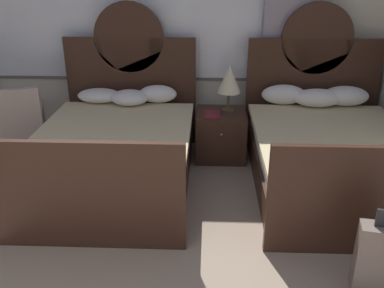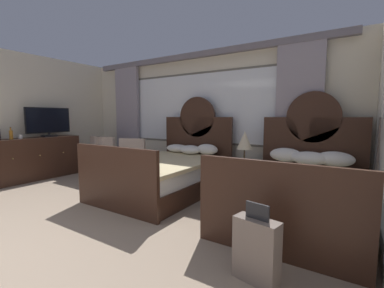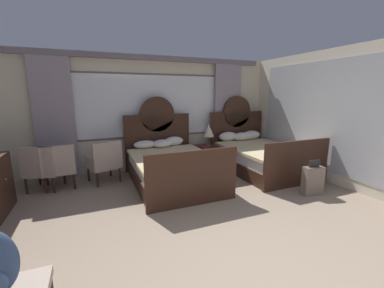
{
  "view_description": "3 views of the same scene",
  "coord_description": "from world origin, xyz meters",
  "views": [
    {
      "loc": [
        1.05,
        -0.85,
        2.14
      ],
      "look_at": [
        0.92,
        2.5,
        0.69
      ],
      "focal_mm": 39.21,
      "sensor_mm": 36.0,
      "label": 1
    },
    {
      "loc": [
        2.9,
        -0.42,
        1.34
      ],
      "look_at": [
        0.91,
        2.69,
        0.95
      ],
      "focal_mm": 23.98,
      "sensor_mm": 36.0,
      "label": 2
    },
    {
      "loc": [
        -1.36,
        -1.52,
        1.82
      ],
      "look_at": [
        0.54,
        3.08,
        0.79
      ],
      "focal_mm": 22.86,
      "sensor_mm": 36.0,
      "label": 3
    }
  ],
  "objects": [
    {
      "name": "suitcase_on_floor",
      "position": [
        2.27,
        1.53,
        0.27
      ],
      "size": [
        0.39,
        0.23,
        0.66
      ],
      "color": "#75665B",
      "rests_on": "ground_plane"
    },
    {
      "name": "table_lamp_on_nightstand",
      "position": [
        1.28,
        3.8,
        0.93
      ],
      "size": [
        0.27,
        0.27,
        0.54
      ],
      "color": "brown",
      "rests_on": "nightstand_between_beds"
    },
    {
      "name": "armchair_by_window_right",
      "position": [
        -2.28,
        3.63,
        0.46
      ],
      "size": [
        0.72,
        0.72,
        0.88
      ],
      "color": "#B29E8E",
      "rests_on": "ground_plane"
    },
    {
      "name": "wall_back_window",
      "position": [
        0.0,
        4.36,
        1.41
      ],
      "size": [
        6.3,
        0.22,
        2.7
      ],
      "color": "beige",
      "rests_on": "ground_plane"
    },
    {
      "name": "bed_near_mirror",
      "position": [
        2.31,
        3.13,
        0.36
      ],
      "size": [
        1.59,
        2.27,
        1.75
      ],
      "color": "#382116",
      "rests_on": "ground_plane"
    },
    {
      "name": "armchair_by_window_left",
      "position": [
        -1.17,
        3.64,
        0.46
      ],
      "size": [
        0.74,
        0.74,
        0.88
      ],
      "color": "#B29E8E",
      "rests_on": "ground_plane"
    },
    {
      "name": "armchair_by_window_centre",
      "position": [
        -2.0,
        3.63,
        0.46
      ],
      "size": [
        0.63,
        0.63,
        0.88
      ],
      "color": "#B29E8E",
      "rests_on": "ground_plane"
    },
    {
      "name": "wall_right_mirror",
      "position": [
        3.18,
        1.91,
        1.35
      ],
      "size": [
        0.08,
        4.96,
        2.7
      ],
      "color": "beige",
      "rests_on": "ground_plane"
    },
    {
      "name": "bed_near_window",
      "position": [
        0.1,
        3.12,
        0.35
      ],
      "size": [
        1.59,
        2.27,
        1.75
      ],
      "color": "#382116",
      "rests_on": "ground_plane"
    },
    {
      "name": "book_on_nightstand",
      "position": [
        1.1,
        3.63,
        0.57
      ],
      "size": [
        0.18,
        0.26,
        0.03
      ],
      "color": "maroon",
      "rests_on": "nightstand_between_beds"
    },
    {
      "name": "nightstand_between_beds",
      "position": [
        1.2,
        3.75,
        0.28
      ],
      "size": [
        0.57,
        0.6,
        0.55
      ],
      "color": "#382116",
      "rests_on": "ground_plane"
    }
  ]
}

